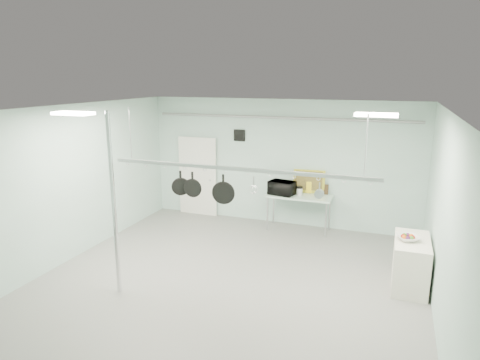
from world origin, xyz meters
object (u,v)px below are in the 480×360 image
at_px(side_cabinet, 411,263).
at_px(coffee_canister, 299,192).
at_px(chrome_pole, 114,206).
at_px(pot_rack, 237,167).
at_px(microwave, 282,188).
at_px(skillet_right, 223,190).
at_px(prep_table, 299,198).
at_px(skillet_left, 181,183).
at_px(skillet_mid, 192,184).
at_px(fruit_bowl, 408,238).

relative_size(side_cabinet, coffee_canister, 6.59).
relative_size(chrome_pole, side_cabinet, 2.67).
xyz_separation_m(pot_rack, microwave, (-0.01, 3.20, -1.16)).
bearing_deg(coffee_canister, skillet_right, -101.42).
bearing_deg(pot_rack, prep_table, 83.09).
bearing_deg(prep_table, coffee_canister, -65.63).
distance_m(side_cabinet, microwave, 3.68).
height_order(microwave, skillet_left, skillet_left).
bearing_deg(skillet_left, coffee_canister, 36.51).
bearing_deg(skillet_mid, coffee_canister, 66.17).
bearing_deg(side_cabinet, skillet_mid, -163.86).
height_order(skillet_left, skillet_mid, same).
height_order(coffee_canister, skillet_right, skillet_right).
distance_m(microwave, skillet_right, 3.29).
bearing_deg(coffee_canister, prep_table, 114.37).
height_order(side_cabinet, microwave, microwave).
bearing_deg(fruit_bowl, skillet_left, -165.29).
bearing_deg(coffee_canister, microwave, -169.54).
relative_size(pot_rack, microwave, 7.86).
relative_size(skillet_mid, skillet_right, 0.84).
bearing_deg(side_cabinet, coffee_canister, 139.38).
bearing_deg(fruit_bowl, chrome_pole, -157.86).
height_order(prep_table, skillet_mid, skillet_mid).
height_order(pot_rack, microwave, pot_rack).
relative_size(prep_table, skillet_right, 2.92).
xyz_separation_m(chrome_pole, skillet_mid, (1.05, 0.90, 0.25)).
xyz_separation_m(microwave, fruit_bowl, (2.87, -2.16, -0.13)).
bearing_deg(side_cabinet, chrome_pole, -157.59).
height_order(side_cabinet, coffee_canister, coffee_canister).
height_order(microwave, skillet_mid, skillet_mid).
distance_m(skillet_left, skillet_mid, 0.24).
bearing_deg(coffee_canister, side_cabinet, -40.62).
height_order(prep_table, coffee_canister, coffee_canister).
bearing_deg(microwave, skillet_right, 97.88).
bearing_deg(chrome_pole, microwave, 65.26).
height_order(prep_table, fruit_bowl, fruit_bowl).
bearing_deg(microwave, pot_rack, 102.40).
height_order(pot_rack, fruit_bowl, pot_rack).
xyz_separation_m(chrome_pole, fruit_bowl, (4.76, 1.94, -0.65)).
xyz_separation_m(chrome_pole, side_cabinet, (4.85, 2.00, -1.15)).
bearing_deg(chrome_pole, coffee_canister, 61.07).
xyz_separation_m(coffee_canister, skillet_mid, (-1.26, -3.28, 0.86)).
xyz_separation_m(chrome_pole, prep_table, (2.30, 4.20, -0.77)).
distance_m(side_cabinet, skillet_mid, 4.20).
relative_size(prep_table, pot_rack, 0.33).
xyz_separation_m(coffee_canister, skillet_right, (-0.66, -3.28, 0.81)).
bearing_deg(skillet_right, coffee_canister, 70.02).
relative_size(coffee_canister, skillet_right, 0.33).
height_order(skillet_mid, skillet_right, same).
distance_m(chrome_pole, coffee_canister, 4.81).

